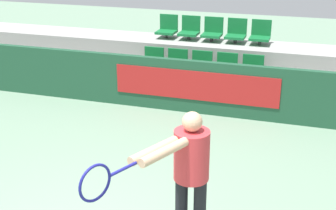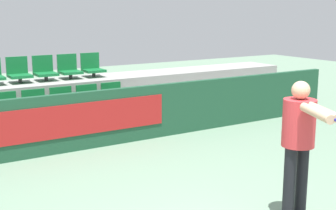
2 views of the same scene
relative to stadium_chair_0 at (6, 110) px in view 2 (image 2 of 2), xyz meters
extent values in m
cube|color=#1E4C33|center=(1.00, -0.69, -0.19)|extent=(11.71, 0.12, 0.99)
cube|color=red|center=(1.08, -0.76, -0.14)|extent=(3.04, 0.02, 0.54)
cube|color=#9E9E99|center=(1.00, -0.12, -0.44)|extent=(11.31, 0.99, 0.49)
cube|color=#9E9E99|center=(1.00, 0.87, -0.20)|extent=(11.31, 0.99, 0.98)
cylinder|color=#333333|center=(0.00, -0.07, -0.15)|extent=(0.07, 0.07, 0.11)
cube|color=#146B33|center=(0.00, -0.07, -0.07)|extent=(0.40, 0.41, 0.05)
cube|color=#146B33|center=(0.00, 0.11, 0.12)|extent=(0.40, 0.04, 0.33)
cylinder|color=#333333|center=(0.50, -0.07, -0.15)|extent=(0.07, 0.07, 0.11)
cube|color=#146B33|center=(0.50, -0.07, -0.07)|extent=(0.40, 0.41, 0.05)
cube|color=#146B33|center=(0.50, 0.11, 0.12)|extent=(0.40, 0.04, 0.33)
cylinder|color=#333333|center=(1.00, -0.07, -0.15)|extent=(0.07, 0.07, 0.11)
cube|color=#146B33|center=(1.00, -0.07, -0.07)|extent=(0.40, 0.41, 0.05)
cube|color=#146B33|center=(1.00, 0.11, 0.12)|extent=(0.40, 0.04, 0.33)
cylinder|color=#333333|center=(1.49, -0.07, -0.15)|extent=(0.07, 0.07, 0.11)
cube|color=#146B33|center=(1.49, -0.07, -0.07)|extent=(0.40, 0.41, 0.05)
cube|color=#146B33|center=(1.49, 0.11, 0.12)|extent=(0.40, 0.04, 0.33)
cylinder|color=#333333|center=(1.99, -0.07, -0.15)|extent=(0.07, 0.07, 0.11)
cube|color=#146B33|center=(1.99, -0.07, -0.07)|extent=(0.40, 0.41, 0.05)
cube|color=#146B33|center=(1.99, 0.11, 0.12)|extent=(0.40, 0.04, 0.33)
cylinder|color=#333333|center=(0.50, 0.92, 0.34)|extent=(0.07, 0.07, 0.11)
cube|color=#146B33|center=(0.50, 0.92, 0.42)|extent=(0.40, 0.41, 0.05)
cube|color=#146B33|center=(0.50, 1.10, 0.61)|extent=(0.40, 0.04, 0.33)
cylinder|color=#333333|center=(1.00, 0.92, 0.34)|extent=(0.07, 0.07, 0.11)
cube|color=#146B33|center=(1.00, 0.92, 0.42)|extent=(0.40, 0.41, 0.05)
cube|color=#146B33|center=(1.00, 1.10, 0.61)|extent=(0.40, 0.04, 0.33)
cylinder|color=#333333|center=(1.49, 0.92, 0.34)|extent=(0.07, 0.07, 0.11)
cube|color=#146B33|center=(1.49, 0.92, 0.42)|extent=(0.40, 0.41, 0.05)
cube|color=#146B33|center=(1.49, 1.10, 0.61)|extent=(0.40, 0.04, 0.33)
cylinder|color=#333333|center=(1.99, 0.92, 0.34)|extent=(0.07, 0.07, 0.11)
cube|color=#146B33|center=(1.99, 0.92, 0.42)|extent=(0.40, 0.41, 0.05)
cube|color=#146B33|center=(1.99, 1.10, 0.61)|extent=(0.40, 0.04, 0.33)
cylinder|color=black|center=(1.92, -4.57, -0.25)|extent=(0.13, 0.13, 0.89)
cylinder|color=black|center=(2.11, -4.57, -0.25)|extent=(0.13, 0.13, 0.89)
cylinder|color=red|center=(2.02, -4.57, 0.46)|extent=(0.35, 0.35, 0.52)
sphere|color=tan|center=(2.02, -4.57, 0.81)|extent=(0.20, 0.20, 0.20)
cylinder|color=tan|center=(1.78, -5.00, 0.68)|extent=(0.32, 0.57, 0.09)
cylinder|color=tan|center=(1.87, -5.00, 0.68)|extent=(0.32, 0.57, 0.09)
camera|label=1|loc=(3.03, -8.55, 2.57)|focal=50.00mm
camera|label=2|loc=(-1.78, -7.96, 1.66)|focal=50.00mm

